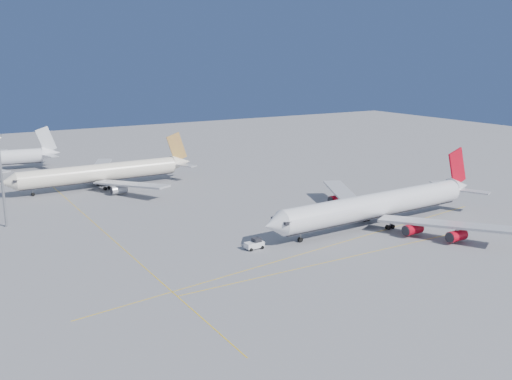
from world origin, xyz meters
name	(u,v)px	position (x,y,z in m)	size (l,w,h in m)	color
ground	(307,241)	(0.00, 0.00, 0.00)	(500.00, 500.00, 0.00)	slate
taxiway_lines	(242,244)	(-14.71, 6.34, 0.01)	(118.86, 140.00, 0.02)	#E5B00C
airliner_virgin	(380,205)	(24.37, 1.43, 5.43)	(72.97, 65.53, 18.01)	white
airliner_etihad	(104,172)	(-25.03, 82.71, 5.17)	(65.03, 60.17, 17.00)	#EEE3CB
pushback_tug	(255,244)	(-13.83, 1.74, 1.15)	(4.48, 2.84, 2.47)	white
light_mast	(1,173)	(-60.52, 50.31, 14.22)	(2.08, 2.08, 24.09)	gray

